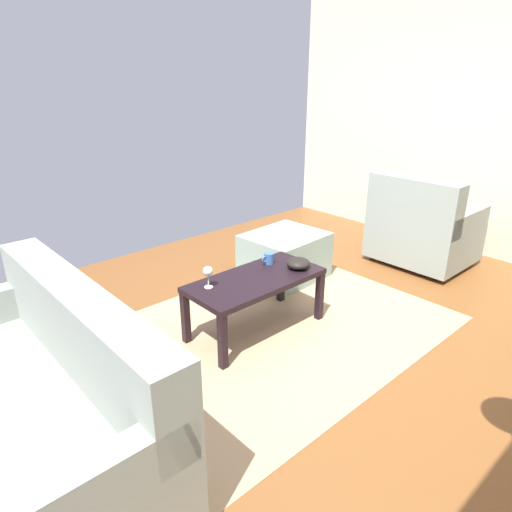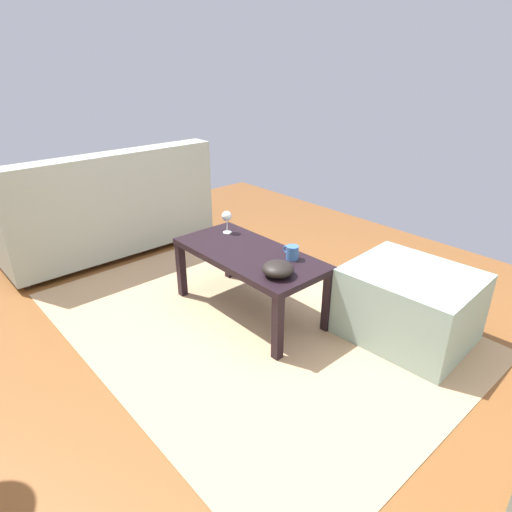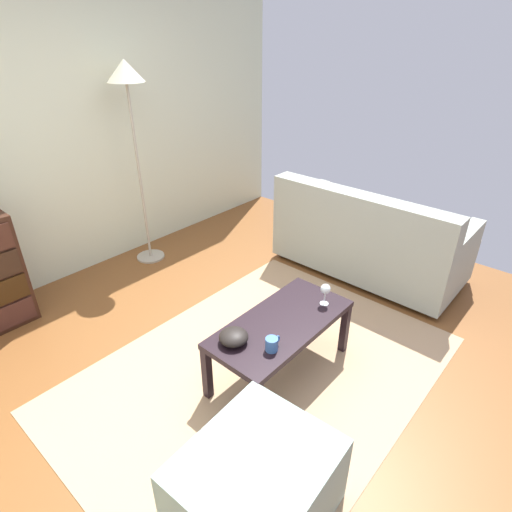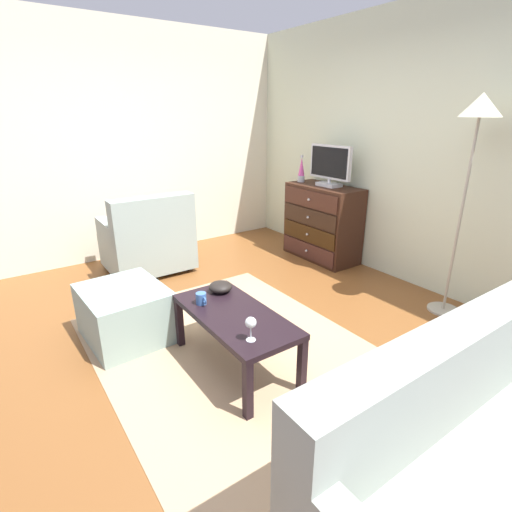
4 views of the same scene
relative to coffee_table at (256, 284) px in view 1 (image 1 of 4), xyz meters
The scene contains 10 objects.
ground_plane 0.58m from the coffee_table, 135.75° to the left, with size 5.64×4.71×0.05m, color brown.
wall_plain_left 3.06m from the coffee_table, behind, with size 0.12×4.71×2.75m, color beige.
area_rug 0.40m from the coffee_table, 137.37° to the left, with size 2.60×1.90×0.01m, color tan.
coffee_table is the anchor object (origin of this frame).
wine_glass 0.40m from the coffee_table, 15.95° to the right, with size 0.07×0.07×0.16m.
mug 0.30m from the coffee_table, 153.66° to the right, with size 0.11×0.08×0.09m.
bowl_decorative 0.38m from the coffee_table, 165.33° to the left, with size 0.18×0.18×0.08m, color black.
couch_large 1.63m from the coffee_table, ahead, with size 0.85×1.72×0.88m.
armchair 2.11m from the coffee_table, behind, with size 0.80×0.90×0.91m.
ottoman 1.00m from the coffee_table, 148.21° to the right, with size 0.70×0.60×0.43m, color #88A299.
Camera 1 is at (2.29, 1.91, 1.80)m, focal length 31.64 mm.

